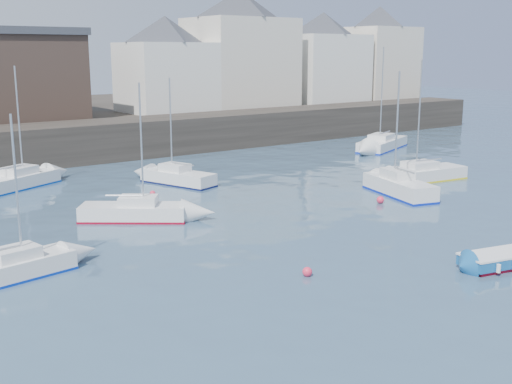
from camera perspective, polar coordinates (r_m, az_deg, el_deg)
water at (r=24.79m, az=16.81°, el=-8.22°), size 220.00×220.00×0.00m
quay_wall at (r=52.67m, az=-15.01°, el=4.34°), size 90.00×5.00×3.00m
land_strip at (r=69.66m, az=-20.48°, el=5.78°), size 90.00×32.00×2.80m
bldg_east_a at (r=67.89m, az=-1.40°, el=12.67°), size 13.36×13.36×11.80m
bldg_east_b at (r=74.36m, az=5.95°, el=11.86°), size 11.88×11.88×9.95m
bldg_east_c at (r=80.67m, az=10.82°, el=12.11°), size 11.14×11.14×10.95m
bldg_east_d at (r=62.74m, az=-8.01°, el=11.25°), size 11.14×11.14×8.95m
blue_dinghy at (r=27.66m, az=20.87°, el=-5.59°), size 3.54×2.12×0.63m
sailboat_a at (r=26.26m, az=-20.89°, el=-6.33°), size 5.02×2.36×6.27m
sailboat_b at (r=33.53m, az=-10.78°, el=-1.71°), size 5.40×4.65×7.00m
sailboat_c at (r=39.53m, az=12.59°, el=0.52°), size 3.21×5.87×7.36m
sailboat_d at (r=44.39m, az=14.58°, el=1.60°), size 6.47×2.80×7.99m
sailboat_f at (r=42.16m, az=-6.97°, el=1.35°), size 3.29×5.54×6.86m
sailboat_g at (r=57.99m, az=11.16°, el=4.25°), size 7.33×4.77×8.87m
sailboat_h at (r=43.26m, az=-20.50°, el=0.94°), size 6.14×4.38×7.63m
buoy_near at (r=25.10m, az=4.58°, el=-7.46°), size 0.38×0.38×0.38m
buoy_mid at (r=37.38m, az=10.98°, el=-0.98°), size 0.43×0.43×0.43m
buoy_far at (r=38.98m, az=-9.17°, el=-0.36°), size 0.35×0.35×0.35m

